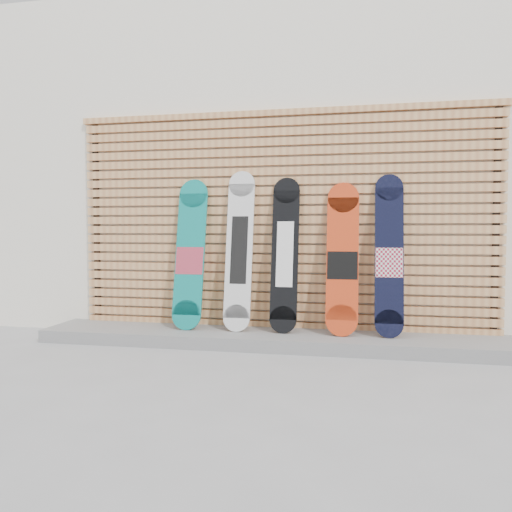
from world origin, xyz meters
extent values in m
plane|color=gray|center=(0.00, 0.00, 0.00)|extent=(80.00, 80.00, 0.00)
cube|color=white|center=(0.50, 3.50, 1.80)|extent=(12.00, 5.00, 3.60)
cube|color=slate|center=(-0.15, 0.68, 0.06)|extent=(4.60, 0.70, 0.12)
cube|color=tan|center=(-0.15, 0.97, 0.14)|extent=(4.20, 0.05, 0.08)
cube|color=tan|center=(-0.15, 0.97, 0.23)|extent=(4.20, 0.05, 0.08)
cube|color=tan|center=(-0.15, 0.97, 0.33)|extent=(4.20, 0.05, 0.07)
cube|color=tan|center=(-0.15, 0.97, 0.43)|extent=(4.20, 0.05, 0.07)
cube|color=tan|center=(-0.15, 0.97, 0.53)|extent=(4.20, 0.05, 0.07)
cube|color=tan|center=(-0.15, 0.97, 0.62)|extent=(4.20, 0.05, 0.07)
cube|color=tan|center=(-0.15, 0.97, 0.72)|extent=(4.20, 0.05, 0.07)
cube|color=tan|center=(-0.15, 0.97, 0.82)|extent=(4.20, 0.05, 0.07)
cube|color=tan|center=(-0.15, 0.97, 0.91)|extent=(4.20, 0.05, 0.07)
cube|color=tan|center=(-0.15, 0.97, 1.01)|extent=(4.20, 0.05, 0.08)
cube|color=tan|center=(-0.15, 0.97, 1.11)|extent=(4.20, 0.05, 0.08)
cube|color=tan|center=(-0.15, 0.97, 1.20)|extent=(4.20, 0.05, 0.08)
cube|color=tan|center=(-0.15, 0.97, 1.30)|extent=(4.20, 0.05, 0.08)
cube|color=tan|center=(-0.15, 0.97, 1.40)|extent=(4.20, 0.05, 0.08)
cube|color=tan|center=(-0.15, 0.97, 1.50)|extent=(4.20, 0.05, 0.08)
cube|color=tan|center=(-0.15, 0.97, 1.59)|extent=(4.20, 0.05, 0.08)
cube|color=tan|center=(-0.15, 0.97, 1.69)|extent=(4.20, 0.05, 0.08)
cube|color=tan|center=(-0.15, 0.97, 1.79)|extent=(4.20, 0.05, 0.08)
cube|color=tan|center=(-0.15, 0.97, 1.88)|extent=(4.20, 0.05, 0.08)
cube|color=tan|center=(-0.15, 0.97, 1.98)|extent=(4.20, 0.05, 0.08)
cube|color=tan|center=(-0.15, 0.97, 2.08)|extent=(4.20, 0.05, 0.08)
cube|color=tan|center=(-0.15, 0.97, 2.17)|extent=(4.20, 0.05, 0.08)
cube|color=black|center=(-2.17, 0.99, 1.12)|extent=(0.06, 0.04, 2.23)
cube|color=black|center=(1.87, 0.99, 1.12)|extent=(0.06, 0.04, 2.23)
cube|color=tan|center=(-0.15, 0.97, 2.26)|extent=(4.26, 0.07, 0.06)
cube|color=#0D7F7A|center=(-1.04, 0.78, 0.87)|extent=(0.30, 0.27, 1.21)
cylinder|color=#0D7F7A|center=(-1.04, 0.65, 0.27)|extent=(0.30, 0.08, 0.30)
cylinder|color=#0D7F7A|center=(-1.04, 0.90, 1.47)|extent=(0.30, 0.08, 0.30)
cube|color=#C44558|center=(-1.04, 0.76, 0.79)|extent=(0.28, 0.08, 0.27)
cube|color=silver|center=(-0.53, 0.79, 0.91)|extent=(0.26, 0.27, 1.32)
cylinder|color=silver|center=(-0.53, 0.66, 0.25)|extent=(0.26, 0.07, 0.26)
cylinder|color=silver|center=(-0.53, 0.91, 1.56)|extent=(0.26, 0.07, 0.26)
cube|color=black|center=(-0.53, 0.79, 0.91)|extent=(0.16, 0.15, 0.67)
cube|color=black|center=(-0.08, 0.79, 0.87)|extent=(0.26, 0.26, 1.24)
cylinder|color=black|center=(-0.08, 0.68, 0.25)|extent=(0.26, 0.07, 0.26)
cylinder|color=black|center=(-0.08, 0.91, 1.49)|extent=(0.26, 0.07, 0.26)
cube|color=white|center=(-0.08, 0.79, 0.87)|extent=(0.16, 0.14, 0.63)
cube|color=red|center=(0.47, 0.78, 0.84)|extent=(0.30, 0.27, 1.15)
cylinder|color=red|center=(0.47, 0.65, 0.27)|extent=(0.30, 0.09, 0.30)
cylinder|color=red|center=(0.47, 0.90, 1.41)|extent=(0.30, 0.09, 0.30)
cube|color=black|center=(0.47, 0.76, 0.77)|extent=(0.28, 0.08, 0.26)
cube|color=black|center=(0.90, 0.78, 0.88)|extent=(0.26, 0.27, 1.26)
cylinder|color=black|center=(0.90, 0.66, 0.25)|extent=(0.26, 0.07, 0.26)
cylinder|color=black|center=(0.90, 0.91, 1.50)|extent=(0.26, 0.07, 0.26)
cube|color=white|center=(0.90, 0.77, 0.80)|extent=(0.25, 0.08, 0.28)
camera|label=1|loc=(0.59, -3.99, 1.10)|focal=35.00mm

